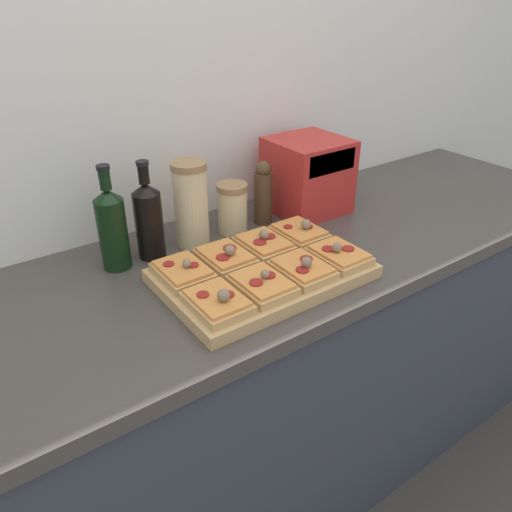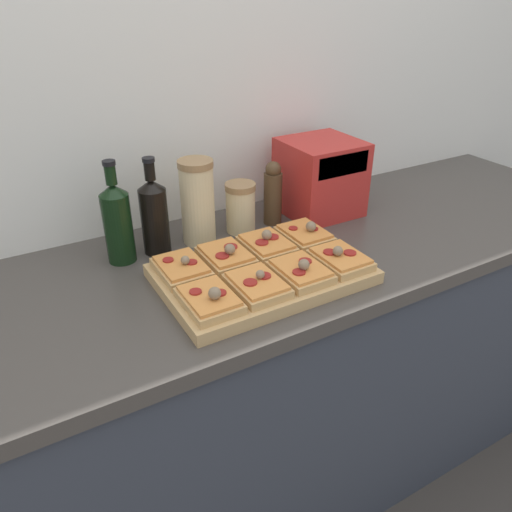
{
  "view_description": "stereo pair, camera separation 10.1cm",
  "coord_description": "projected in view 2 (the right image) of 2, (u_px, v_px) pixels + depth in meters",
  "views": [
    {
      "loc": [
        -0.59,
        -0.64,
        1.58
      ],
      "look_at": [
        0.03,
        0.24,
        0.98
      ],
      "focal_mm": 35.0,
      "sensor_mm": 36.0,
      "label": 1
    },
    {
      "loc": [
        -0.51,
        -0.7,
        1.58
      ],
      "look_at": [
        0.03,
        0.24,
        0.98
      ],
      "focal_mm": 35.0,
      "sensor_mm": 36.0,
      "label": 2
    }
  ],
  "objects": [
    {
      "name": "wall_back",
      "position": [
        169.0,
        112.0,
        1.42
      ],
      "size": [
        6.0,
        0.06,
        2.5
      ],
      "color": "silver",
      "rests_on": "ground_plane"
    },
    {
      "name": "kitchen_counter",
      "position": [
        233.0,
        394.0,
        1.53
      ],
      "size": [
        2.63,
        0.67,
        0.93
      ],
      "color": "#333842",
      "rests_on": "ground_plane"
    },
    {
      "name": "cutting_board",
      "position": [
        262.0,
        274.0,
        1.23
      ],
      "size": [
        0.5,
        0.33,
        0.03
      ],
      "primitive_type": "cube",
      "color": "tan",
      "rests_on": "kitchen_counter"
    },
    {
      "name": "pizza_slice_back_left",
      "position": [
        181.0,
        268.0,
        1.2
      ],
      "size": [
        0.11,
        0.15,
        0.05
      ],
      "color": "tan",
      "rests_on": "cutting_board"
    },
    {
      "name": "pizza_slice_back_midleft",
      "position": [
        226.0,
        256.0,
        1.25
      ],
      "size": [
        0.11,
        0.15,
        0.05
      ],
      "color": "tan",
      "rests_on": "cutting_board"
    },
    {
      "name": "pizza_slice_back_midright",
      "position": [
        267.0,
        244.0,
        1.3
      ],
      "size": [
        0.11,
        0.15,
        0.05
      ],
      "color": "tan",
      "rests_on": "cutting_board"
    },
    {
      "name": "pizza_slice_back_right",
      "position": [
        305.0,
        234.0,
        1.35
      ],
      "size": [
        0.11,
        0.15,
        0.06
      ],
      "color": "tan",
      "rests_on": "cutting_board"
    },
    {
      "name": "pizza_slice_front_left",
      "position": [
        209.0,
        299.0,
        1.08
      ],
      "size": [
        0.11,
        0.15,
        0.06
      ],
      "color": "tan",
      "rests_on": "cutting_board"
    },
    {
      "name": "pizza_slice_front_midleft",
      "position": [
        257.0,
        285.0,
        1.13
      ],
      "size": [
        0.11,
        0.15,
        0.05
      ],
      "color": "tan",
      "rests_on": "cutting_board"
    },
    {
      "name": "pizza_slice_front_midright",
      "position": [
        301.0,
        271.0,
        1.18
      ],
      "size": [
        0.11,
        0.15,
        0.05
      ],
      "color": "tan",
      "rests_on": "cutting_board"
    },
    {
      "name": "pizza_slice_front_right",
      "position": [
        340.0,
        259.0,
        1.24
      ],
      "size": [
        0.11,
        0.15,
        0.05
      ],
      "color": "tan",
      "rests_on": "cutting_board"
    },
    {
      "name": "olive_oil_bottle",
      "position": [
        117.0,
        222.0,
        1.27
      ],
      "size": [
        0.07,
        0.07,
        0.27
      ],
      "color": "black",
      "rests_on": "kitchen_counter"
    },
    {
      "name": "wine_bottle",
      "position": [
        154.0,
        215.0,
        1.32
      ],
      "size": [
        0.07,
        0.07,
        0.26
      ],
      "color": "black",
      "rests_on": "kitchen_counter"
    },
    {
      "name": "grain_jar_tall",
      "position": [
        198.0,
        202.0,
        1.36
      ],
      "size": [
        0.1,
        0.1,
        0.24
      ],
      "color": "beige",
      "rests_on": "kitchen_counter"
    },
    {
      "name": "grain_jar_short",
      "position": [
        241.0,
        207.0,
        1.44
      ],
      "size": [
        0.09,
        0.09,
        0.15
      ],
      "color": "beige",
      "rests_on": "kitchen_counter"
    },
    {
      "name": "pepper_mill",
      "position": [
        273.0,
        194.0,
        1.48
      ],
      "size": [
        0.05,
        0.05,
        0.19
      ],
      "color": "#47331E",
      "rests_on": "kitchen_counter"
    },
    {
      "name": "toaster_oven",
      "position": [
        320.0,
        177.0,
        1.55
      ],
      "size": [
        0.25,
        0.22,
        0.23
      ],
      "color": "red",
      "rests_on": "kitchen_counter"
    }
  ]
}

